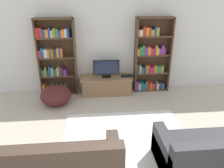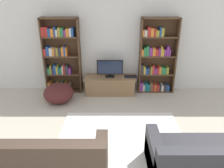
% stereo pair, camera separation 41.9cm
% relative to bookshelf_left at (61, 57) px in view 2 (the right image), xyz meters
% --- Properties ---
extents(wall_back, '(8.80, 0.06, 2.60)m').
position_rel_bookshelf_left_xyz_m(wall_back, '(1.41, 0.17, 0.31)').
color(wall_back, silver).
rests_on(wall_back, ground_plane).
extents(bookshelf_left, '(0.98, 0.30, 2.03)m').
position_rel_bookshelf_left_xyz_m(bookshelf_left, '(0.00, 0.00, 0.00)').
color(bookshelf_left, '#513823').
rests_on(bookshelf_left, ground_plane).
extents(bookshelf_right, '(0.98, 0.30, 2.03)m').
position_rel_bookshelf_left_xyz_m(bookshelf_right, '(2.57, 0.00, -0.05)').
color(bookshelf_right, '#513823').
rests_on(bookshelf_right, ground_plane).
extents(tv_stand, '(1.40, 0.55, 0.48)m').
position_rel_bookshelf_left_xyz_m(tv_stand, '(1.33, -0.16, -0.75)').
color(tv_stand, '#8E6B47').
rests_on(tv_stand, ground_plane).
extents(television, '(0.70, 0.16, 0.47)m').
position_rel_bookshelf_left_xyz_m(television, '(1.33, -0.16, -0.26)').
color(television, black).
rests_on(television, tv_stand).
extents(laptop, '(0.34, 0.21, 0.03)m').
position_rel_bookshelf_left_xyz_m(laptop, '(1.89, -0.17, -0.50)').
color(laptop, '#28282D').
rests_on(laptop, tv_stand).
extents(area_rug, '(2.42, 1.85, 0.02)m').
position_rel_bookshelf_left_xyz_m(area_rug, '(1.57, -2.21, -0.98)').
color(area_rug, white).
rests_on(area_rug, ground_plane).
extents(couch_left_sectional, '(2.05, 0.83, 0.92)m').
position_rel_bookshelf_left_xyz_m(couch_left_sectional, '(0.30, -3.29, -0.68)').
color(couch_left_sectional, '#423328').
rests_on(couch_left_sectional, ground_plane).
extents(couch_right_sofa, '(1.91, 0.97, 0.77)m').
position_rel_bookshelf_left_xyz_m(couch_right_sofa, '(2.91, -3.15, -0.73)').
color(couch_right_sofa, '#2D2D33').
rests_on(couch_right_sofa, ground_plane).
extents(beanbag_ottoman, '(0.75, 0.75, 0.49)m').
position_rel_bookshelf_left_xyz_m(beanbag_ottoman, '(0.03, -0.70, -0.74)').
color(beanbag_ottoman, '#4C1E1E').
rests_on(beanbag_ottoman, ground_plane).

